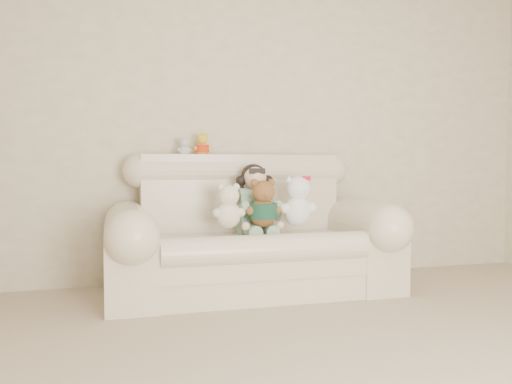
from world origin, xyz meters
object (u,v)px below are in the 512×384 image
at_px(seated_child, 255,199).
at_px(white_cat, 297,196).
at_px(brown_teddy, 263,199).
at_px(cream_teddy, 229,202).
at_px(sofa, 252,223).

height_order(seated_child, white_cat, seated_child).
xyz_separation_m(seated_child, brown_teddy, (0.01, -0.20, 0.01)).
bearing_deg(cream_teddy, seated_child, 19.27).
bearing_deg(brown_teddy, seated_child, 98.91).
height_order(brown_teddy, white_cat, white_cat).
distance_m(sofa, cream_teddy, 0.29).
distance_m(sofa, white_cat, 0.39).
xyz_separation_m(brown_teddy, white_cat, (0.26, 0.01, 0.02)).
height_order(white_cat, cream_teddy, white_cat).
relative_size(seated_child, brown_teddy, 1.34).
bearing_deg(sofa, white_cat, -19.27).
height_order(brown_teddy, cream_teddy, brown_teddy).
xyz_separation_m(sofa, brown_teddy, (0.05, -0.12, 0.19)).
xyz_separation_m(sofa, white_cat, (0.31, -0.11, 0.20)).
bearing_deg(cream_teddy, sofa, 9.86).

